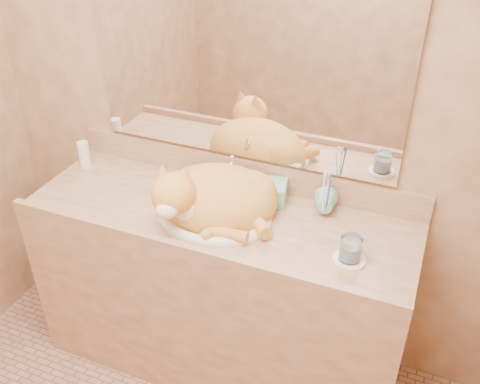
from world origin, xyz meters
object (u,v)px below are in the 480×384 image
at_px(toothbrush_cup, 324,209).
at_px(water_glass, 351,248).
at_px(sink_basin, 214,202).
at_px(soap_dispenser, 275,190).
at_px(cat, 212,196).
at_px(vanity_counter, 220,292).

height_order(toothbrush_cup, water_glass, water_glass).
relative_size(sink_basin, soap_dispenser, 2.44).
bearing_deg(soap_dispenser, cat, -162.02).
distance_m(toothbrush_cup, water_glass, 0.27).
bearing_deg(soap_dispenser, water_glass, -41.56).
bearing_deg(sink_basin, toothbrush_cup, 29.95).
xyz_separation_m(vanity_counter, toothbrush_cup, (0.40, 0.14, 0.47)).
bearing_deg(toothbrush_cup, cat, -161.29).
bearing_deg(sink_basin, cat, 147.43).
relative_size(sink_basin, toothbrush_cup, 4.73).
xyz_separation_m(sink_basin, toothbrush_cup, (0.41, 0.16, -0.03)).
bearing_deg(soap_dispenser, toothbrush_cup, -7.41).
relative_size(sink_basin, water_glass, 4.97).
height_order(soap_dispenser, toothbrush_cup, soap_dispenser).
bearing_deg(toothbrush_cup, soap_dispenser, -175.34).
xyz_separation_m(cat, water_glass, (0.58, -0.07, -0.03)).
bearing_deg(vanity_counter, sink_basin, -110.99).
xyz_separation_m(soap_dispenser, toothbrush_cup, (0.21, 0.02, -0.05)).
distance_m(vanity_counter, toothbrush_cup, 0.63).
height_order(cat, soap_dispenser, cat).
xyz_separation_m(cat, soap_dispenser, (0.22, 0.13, 0.01)).
relative_size(cat, water_glass, 5.29).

